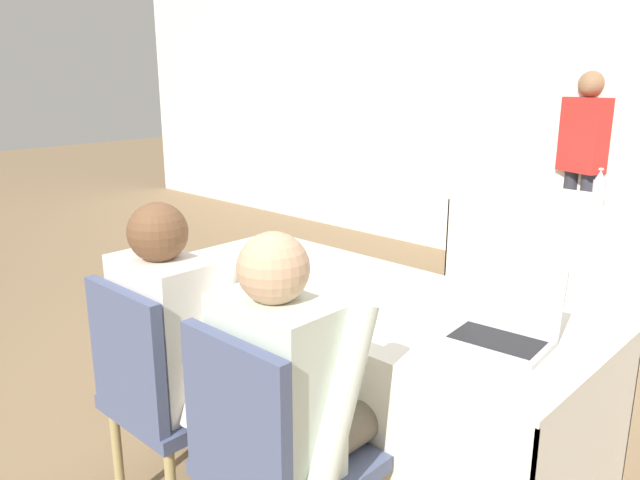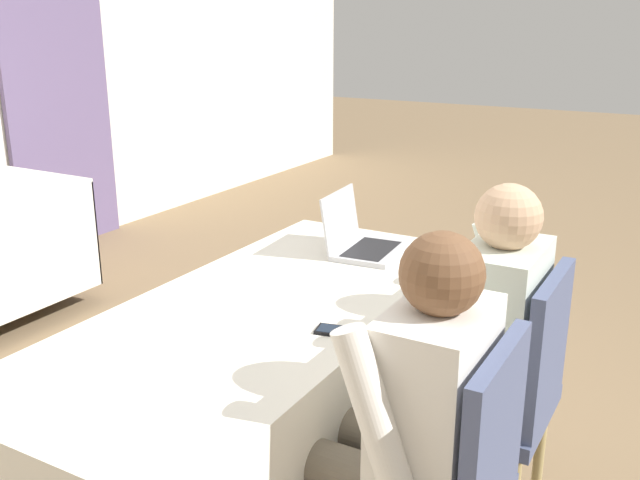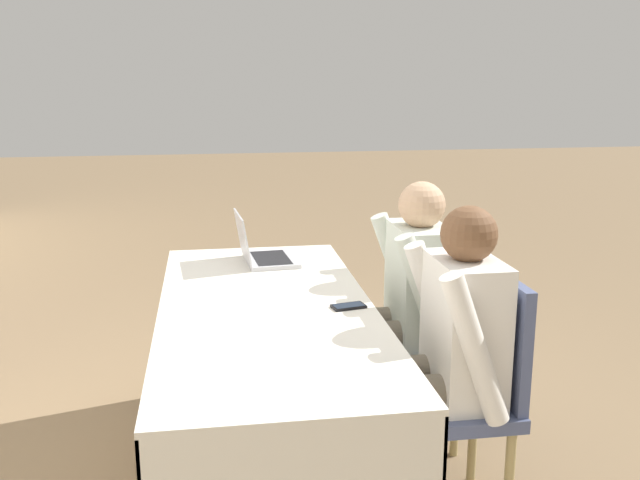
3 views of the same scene
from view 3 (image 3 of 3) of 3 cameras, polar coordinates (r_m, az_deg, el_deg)
conference_table_near at (r=2.79m, az=-4.22°, el=-8.82°), size 1.85×0.81×0.76m
laptop at (r=3.32m, az=-4.61°, el=-1.05°), size 0.33×0.29×0.24m
cell_phone at (r=2.70m, az=2.29°, el=-5.32°), size 0.09×0.14×0.01m
paper_beside_laptop at (r=2.68m, az=-7.51°, el=-5.65°), size 0.28×0.34×0.00m
chair_near_left at (r=2.71m, az=11.78°, el=-11.26°), size 0.44×0.44×0.92m
chair_near_right at (r=3.20m, az=8.26°, el=-7.22°), size 0.44×0.44×0.92m
person_checkered_shirt at (r=2.62m, az=9.79°, el=-8.31°), size 0.50×0.52×1.18m
person_white_shirt at (r=3.12m, az=6.53°, el=-4.61°), size 0.50×0.52×1.18m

